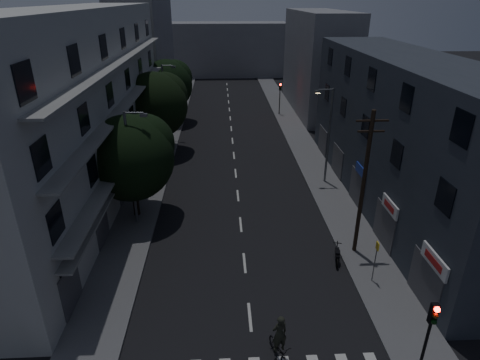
{
  "coord_description": "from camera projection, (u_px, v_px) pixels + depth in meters",
  "views": [
    {
      "loc": [
        -1.26,
        -13.4,
        14.72
      ],
      "look_at": [
        0.0,
        12.0,
        3.0
      ],
      "focal_mm": 30.0,
      "sensor_mm": 36.0,
      "label": 1
    }
  ],
  "objects": [
    {
      "name": "building_right",
      "position": [
        402.0,
        134.0,
        29.31
      ],
      "size": [
        6.19,
        28.0,
        11.0
      ],
      "color": "#2A3039",
      "rests_on": "ground"
    },
    {
      "name": "building_left",
      "position": [
        83.0,
        105.0,
        31.24
      ],
      "size": [
        7.0,
        36.0,
        14.0
      ],
      "color": "#B1B1AC",
      "rests_on": "ground"
    },
    {
      "name": "traffic_signal_near",
      "position": [
        430.0,
        328.0,
        15.4
      ],
      "size": [
        0.28,
        0.37,
        4.1
      ],
      "color": "black",
      "rests_on": "sidewalk_right"
    },
    {
      "name": "street_lamp_left_near",
      "position": [
        132.0,
        164.0,
        26.51
      ],
      "size": [
        1.51,
        0.25,
        8.0
      ],
      "color": "slate",
      "rests_on": "sidewalk_left"
    },
    {
      "name": "traffic_signal_far_right",
      "position": [
        280.0,
        92.0,
        52.97
      ],
      "size": [
        0.28,
        0.37,
        4.1
      ],
      "color": "black",
      "rests_on": "sidewalk_right"
    },
    {
      "name": "utility_pole",
      "position": [
        364.0,
        182.0,
        23.27
      ],
      "size": [
        1.8,
        0.24,
        9.0
      ],
      "color": "black",
      "rests_on": "sidewalk_right"
    },
    {
      "name": "tree_far",
      "position": [
        167.0,
        83.0,
        49.09
      ],
      "size": [
        6.21,
        6.21,
        7.68
      ],
      "color": "black",
      "rests_on": "sidewalk_left"
    },
    {
      "name": "street_lamp_right",
      "position": [
        328.0,
        132.0,
        32.77
      ],
      "size": [
        1.51,
        0.25,
        8.0
      ],
      "color": "slate",
      "rests_on": "sidewalk_right"
    },
    {
      "name": "traffic_signal_far_left",
      "position": [
        180.0,
        94.0,
        52.11
      ],
      "size": [
        0.28,
        0.37,
        4.1
      ],
      "color": "black",
      "rests_on": "sidewalk_left"
    },
    {
      "name": "street_lamp_left_far",
      "position": [
        166.0,
        98.0,
        43.49
      ],
      "size": [
        1.51,
        0.25,
        8.0
      ],
      "color": "#5A5D62",
      "rests_on": "sidewalk_left"
    },
    {
      "name": "tree_near",
      "position": [
        131.0,
        155.0,
        27.5
      ],
      "size": [
        6.03,
        6.03,
        7.43
      ],
      "color": "black",
      "rests_on": "sidewalk_left"
    },
    {
      "name": "building_far_right",
      "position": [
        317.0,
        62.0,
        54.29
      ],
      "size": [
        6.0,
        20.0,
        13.0
      ],
      "primitive_type": "cube",
      "color": "slate",
      "rests_on": "ground"
    },
    {
      "name": "motorcycle",
      "position": [
        337.0,
        256.0,
        24.17
      ],
      "size": [
        0.63,
        1.74,
        1.13
      ],
      "rotation": [
        0.0,
        0.0,
        -0.22
      ],
      "color": "black",
      "rests_on": "ground"
    },
    {
      "name": "building_far_left",
      "position": [
        145.0,
        47.0,
        58.02
      ],
      "size": [
        6.0,
        20.0,
        16.0
      ],
      "primitive_type": "cube",
      "color": "slate",
      "rests_on": "ground"
    },
    {
      "name": "sidewalk_right",
      "position": [
        306.0,
        152.0,
        41.36
      ],
      "size": [
        3.0,
        90.0,
        0.15
      ],
      "primitive_type": "cube",
      "color": "#565659",
      "rests_on": "ground"
    },
    {
      "name": "sidewalk_left",
      "position": [
        160.0,
        154.0,
        40.68
      ],
      "size": [
        3.0,
        90.0,
        0.15
      ],
      "primitive_type": "cube",
      "color": "#565659",
      "rests_on": "ground"
    },
    {
      "name": "ground",
      "position": [
        234.0,
        154.0,
        41.05
      ],
      "size": [
        160.0,
        160.0,
        0.0
      ],
      "primitive_type": "plane",
      "color": "black",
      "rests_on": "ground"
    },
    {
      "name": "building_far_end",
      "position": [
        226.0,
        49.0,
        79.78
      ],
      "size": [
        24.0,
        8.0,
        10.0
      ],
      "primitive_type": "cube",
      "color": "slate",
      "rests_on": "ground"
    },
    {
      "name": "tree_mid",
      "position": [
        155.0,
        103.0,
        39.36
      ],
      "size": [
        6.5,
        6.5,
        7.99
      ],
      "color": "black",
      "rests_on": "sidewalk_left"
    },
    {
      "name": "bus_stop_sign",
      "position": [
        376.0,
        255.0,
        21.81
      ],
      "size": [
        0.06,
        0.35,
        2.52
      ],
      "color": "#595B60",
      "rests_on": "sidewalk_right"
    },
    {
      "name": "cyclist",
      "position": [
        279.0,
        344.0,
        17.57
      ],
      "size": [
        1.19,
        2.0,
        2.4
      ],
      "rotation": [
        0.0,
        0.0,
        0.3
      ],
      "color": "black",
      "rests_on": "ground"
    },
    {
      "name": "lane_markings",
      "position": [
        232.0,
        134.0,
        46.72
      ],
      "size": [
        0.15,
        60.5,
        0.01
      ],
      "color": "beige",
      "rests_on": "ground"
    }
  ]
}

